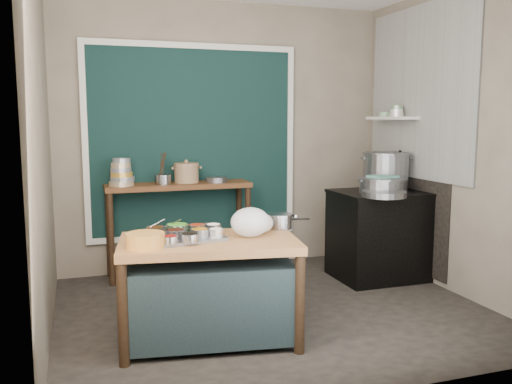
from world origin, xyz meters
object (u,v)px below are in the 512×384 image
object	(u,v)px
stove_block	(380,236)
stock_pot	(386,171)
ceramic_crock	(186,174)
steamer	(383,185)
condiment_tray	(185,238)
yellow_basin	(145,240)
back_counter	(179,229)
saucepan	(279,221)
utensil_cup	(163,179)
prep_table	(210,290)

from	to	relation	value
stove_block	stock_pot	size ratio (longest dim) A/B	1.86
ceramic_crock	steamer	size ratio (longest dim) A/B	0.56
condiment_tray	yellow_basin	distance (m)	0.34
back_counter	stock_pot	xyz separation A→B (m)	(2.01, -0.63, 0.59)
ceramic_crock	saucepan	bearing A→B (deg)	-74.74
yellow_basin	utensil_cup	xyz separation A→B (m)	(0.40, 1.79, 0.20)
stove_block	utensil_cup	xyz separation A→B (m)	(-2.06, 0.68, 0.57)
utensil_cup	saucepan	bearing A→B (deg)	-65.43
prep_table	stove_block	bearing A→B (deg)	35.06
yellow_basin	stock_pot	distance (m)	2.85
back_counter	stove_block	bearing A→B (deg)	-21.02
yellow_basin	steamer	xyz separation A→B (m)	(2.38, 0.96, 0.16)
stove_block	stock_pot	bearing A→B (deg)	44.74
back_counter	condiment_tray	distance (m)	1.72
back_counter	stove_block	world-z (taller)	back_counter
yellow_basin	utensil_cup	world-z (taller)	utensil_cup
steamer	prep_table	bearing A→B (deg)	-156.11
stock_pot	yellow_basin	bearing A→B (deg)	-154.76
condiment_tray	steamer	world-z (taller)	steamer
stove_block	ceramic_crock	distance (m)	2.06
condiment_tray	stock_pot	distance (m)	2.52
condiment_tray	ceramic_crock	distance (m)	1.76
stock_pot	prep_table	bearing A→B (deg)	-152.53
prep_table	steamer	world-z (taller)	steamer
stove_block	condiment_tray	distance (m)	2.39
stock_pot	steamer	size ratio (longest dim) A/B	1.01
stove_block	utensil_cup	world-z (taller)	utensil_cup
condiment_tray	stock_pot	bearing A→B (deg)	24.79
steamer	ceramic_crock	bearing A→B (deg)	152.66
back_counter	ceramic_crock	bearing A→B (deg)	16.05
stove_block	saucepan	size ratio (longest dim) A/B	4.31
stock_pot	steamer	world-z (taller)	stock_pot
saucepan	stock_pot	size ratio (longest dim) A/B	0.43
saucepan	ceramic_crock	world-z (taller)	ceramic_crock
condiment_tray	utensil_cup	world-z (taller)	utensil_cup
back_counter	ceramic_crock	size ratio (longest dim) A/B	5.45
stove_block	yellow_basin	xyz separation A→B (m)	(-2.46, -1.10, 0.37)
utensil_cup	stock_pot	size ratio (longest dim) A/B	0.33
condiment_tray	utensil_cup	size ratio (longest dim) A/B	3.24
prep_table	stove_block	xyz separation A→B (m)	(2.00, 0.99, 0.05)
prep_table	ceramic_crock	world-z (taller)	ceramic_crock
condiment_tray	utensil_cup	distance (m)	1.65
stove_block	ceramic_crock	world-z (taller)	ceramic_crock
utensil_cup	stove_block	bearing A→B (deg)	-18.34
utensil_cup	steamer	xyz separation A→B (m)	(1.98, -0.82, -0.04)
condiment_tray	ceramic_crock	bearing A→B (deg)	78.22
prep_table	steamer	distance (m)	2.18
stove_block	ceramic_crock	size ratio (longest dim) A/B	3.38
ceramic_crock	yellow_basin	bearing A→B (deg)	-109.19
saucepan	ceramic_crock	bearing A→B (deg)	117.40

